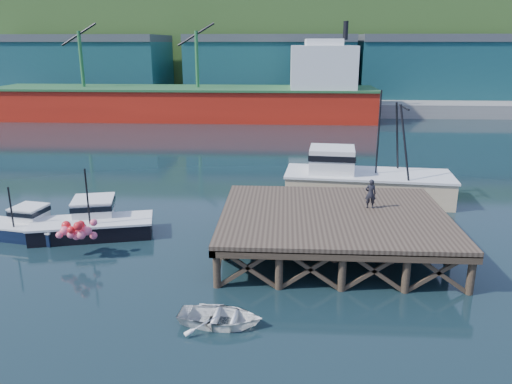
# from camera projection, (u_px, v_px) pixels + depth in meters

# --- Properties ---
(ground) EXTENTS (300.00, 300.00, 0.00)m
(ground) POSITION_uv_depth(u_px,v_px,m) (232.00, 247.00, 27.55)
(ground) COLOR black
(ground) RESTS_ON ground
(wharf) EXTENTS (12.00, 10.00, 2.62)m
(wharf) POSITION_uv_depth(u_px,v_px,m) (334.00, 217.00, 26.51)
(wharf) COLOR brown
(wharf) RESTS_ON ground
(far_quay) EXTENTS (160.00, 40.00, 2.00)m
(far_quay) POSITION_uv_depth(u_px,v_px,m) (271.00, 97.00, 94.21)
(far_quay) COLOR gray
(far_quay) RESTS_ON ground
(warehouse_left) EXTENTS (32.00, 16.00, 9.00)m
(warehouse_left) POSITION_uv_depth(u_px,v_px,m) (76.00, 68.00, 89.82)
(warehouse_left) COLOR #184D51
(warehouse_left) RESTS_ON far_quay
(warehouse_mid) EXTENTS (28.00, 16.00, 9.00)m
(warehouse_mid) POSITION_uv_depth(u_px,v_px,m) (270.00, 69.00, 87.85)
(warehouse_mid) COLOR #184D51
(warehouse_mid) RESTS_ON far_quay
(warehouse_right) EXTENTS (30.00, 16.00, 9.00)m
(warehouse_right) POSITION_uv_depth(u_px,v_px,m) (443.00, 69.00, 86.17)
(warehouse_right) COLOR #184D51
(warehouse_right) RESTS_ON far_quay
(cargo_ship) EXTENTS (55.50, 10.00, 13.75)m
(cargo_ship) POSITION_uv_depth(u_px,v_px,m) (208.00, 97.00, 72.98)
(cargo_ship) COLOR red
(cargo_ship) RESTS_ON ground
(hillside) EXTENTS (220.00, 50.00, 22.00)m
(hillside) POSITION_uv_depth(u_px,v_px,m) (275.00, 42.00, 120.04)
(hillside) COLOR #2D511E
(hillside) RESTS_ON ground
(boat_navy) EXTENTS (5.36, 3.26, 3.20)m
(boat_navy) POSITION_uv_depth(u_px,v_px,m) (23.00, 226.00, 28.95)
(boat_navy) COLOR black
(boat_navy) RESTS_ON ground
(boat_black) EXTENTS (7.24, 6.00, 4.23)m
(boat_black) POSITION_uv_depth(u_px,v_px,m) (93.00, 222.00, 29.16)
(boat_black) COLOR black
(boat_black) RESTS_ON ground
(trawler) EXTENTS (12.00, 5.29, 7.80)m
(trawler) POSITION_uv_depth(u_px,v_px,m) (364.00, 178.00, 35.45)
(trawler) COLOR beige
(trawler) RESTS_ON ground
(dinghy) EXTENTS (3.62, 2.75, 0.70)m
(dinghy) POSITION_uv_depth(u_px,v_px,m) (220.00, 317.00, 19.88)
(dinghy) COLOR white
(dinghy) RESTS_ON ground
(dockworker) EXTENTS (0.61, 0.42, 1.63)m
(dockworker) POSITION_uv_depth(u_px,v_px,m) (371.00, 194.00, 27.19)
(dockworker) COLOR black
(dockworker) RESTS_ON wharf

